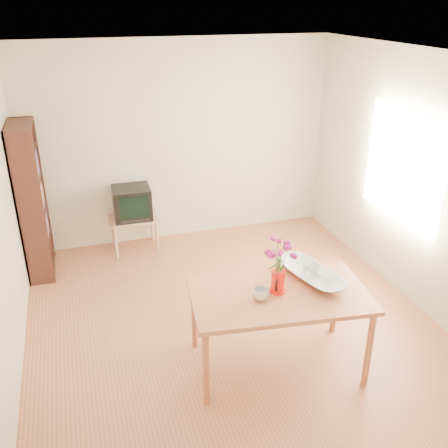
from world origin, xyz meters
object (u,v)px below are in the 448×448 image
object	(u,v)px
bowl	(312,255)
television	(132,202)
table	(279,300)
mug	(261,294)
pitcher	(278,282)

from	to	relation	value
bowl	television	world-z (taller)	bowl
table	mug	size ratio (longest dim) A/B	12.36
television	mug	bearing A→B (deg)	-73.79
table	mug	xyz separation A→B (m)	(-0.19, -0.04, 0.13)
television	table	bearing A→B (deg)	-69.78
table	pitcher	distance (m)	0.17
mug	television	xyz separation A→B (m)	(-0.71, 2.68, -0.14)
mug	bowl	xyz separation A→B (m)	(0.55, 0.19, 0.18)
table	mug	distance (m)	0.23
table	television	distance (m)	2.78
table	pitcher	world-z (taller)	pitcher
television	pitcher	bearing A→B (deg)	-69.82
pitcher	bowl	size ratio (longest dim) A/B	0.42
table	television	xyz separation A→B (m)	(-0.90, 2.64, -0.01)
bowl	television	bearing A→B (deg)	116.81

